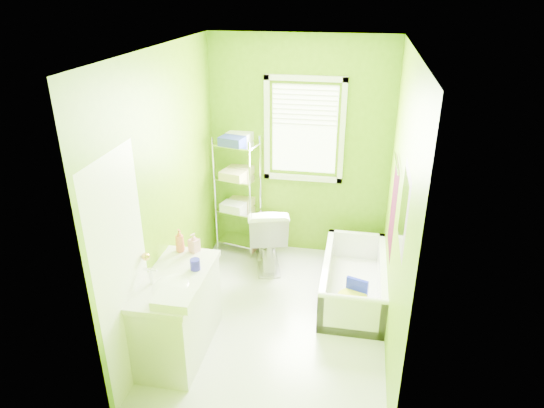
% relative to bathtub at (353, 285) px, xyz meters
% --- Properties ---
extents(ground, '(2.90, 2.90, 0.00)m').
position_rel_bathtub_xyz_m(ground, '(-0.73, -0.51, -0.14)').
color(ground, silver).
rests_on(ground, ground).
extents(room_envelope, '(2.14, 2.94, 2.62)m').
position_rel_bathtub_xyz_m(room_envelope, '(-0.73, -0.51, 1.40)').
color(room_envelope, '#5C8D06').
rests_on(room_envelope, ground).
extents(window, '(0.92, 0.05, 1.22)m').
position_rel_bathtub_xyz_m(window, '(-0.68, 0.92, 1.47)').
color(window, white).
rests_on(window, ground).
extents(door, '(0.09, 0.80, 2.00)m').
position_rel_bathtub_xyz_m(door, '(-1.76, -1.51, 0.86)').
color(door, white).
rests_on(door, ground).
extents(right_wall_decor, '(0.04, 1.48, 1.17)m').
position_rel_bathtub_xyz_m(right_wall_decor, '(0.31, -0.53, 1.18)').
color(right_wall_decor, '#41071B').
rests_on(right_wall_decor, ground).
extents(bathtub, '(0.65, 1.39, 0.45)m').
position_rel_bathtub_xyz_m(bathtub, '(0.00, 0.00, 0.00)').
color(bathtub, white).
rests_on(bathtub, ground).
extents(toilet, '(0.64, 0.88, 0.81)m').
position_rel_bathtub_xyz_m(toilet, '(-1.03, 0.48, 0.26)').
color(toilet, white).
rests_on(toilet, ground).
extents(vanity, '(0.56, 1.03, 1.00)m').
position_rel_bathtub_xyz_m(vanity, '(-1.52, -1.11, 0.27)').
color(vanity, silver).
rests_on(vanity, ground).
extents(wire_shelf_unit, '(0.55, 0.45, 1.50)m').
position_rel_bathtub_xyz_m(wire_shelf_unit, '(-1.43, 0.78, 0.76)').
color(wire_shelf_unit, silver).
rests_on(wire_shelf_unit, ground).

